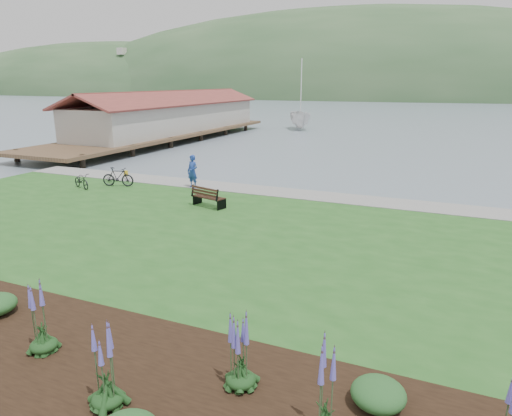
{
  "coord_description": "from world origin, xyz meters",
  "views": [
    {
      "loc": [
        9.34,
        -16.38,
        6.38
      ],
      "look_at": [
        2.1,
        0.39,
        1.3
      ],
      "focal_mm": 32.0,
      "sensor_mm": 36.0,
      "label": 1
    }
  ],
  "objects": [
    {
      "name": "garden_bed",
      "position": [
        3.0,
        -9.8,
        0.42
      ],
      "size": [
        24.0,
        4.4,
        0.04
      ],
      "primitive_type": "cube",
      "color": "black",
      "rests_on": "lawn"
    },
    {
      "name": "pier_pavilion",
      "position": [
        -20.0,
        27.52,
        2.64
      ],
      "size": [
        8.0,
        36.0,
        5.4
      ],
      "color": "#4C3826",
      "rests_on": "ground"
    },
    {
      "name": "sailboat",
      "position": [
        -10.2,
        44.22,
        0.0
      ],
      "size": [
        15.31,
        15.4,
        29.73
      ],
      "primitive_type": "imported",
      "rotation": [
        0.0,
        0.0,
        0.48
      ],
      "color": "silver",
      "rests_on": "ground"
    },
    {
      "name": "far_hillside",
      "position": [
        20.0,
        170.0,
        0.0
      ],
      "size": [
        580.0,
        80.0,
        38.0
      ],
      "primitive_type": null,
      "color": "#325630",
      "rests_on": "ground"
    },
    {
      "name": "echium_1",
      "position": [
        5.92,
        -9.24,
        1.2
      ],
      "size": [
        0.62,
        0.62,
        1.8
      ],
      "color": "#133514",
      "rests_on": "garden_bed"
    },
    {
      "name": "park_bench",
      "position": [
        -1.45,
        2.59,
        0.93
      ],
      "size": [
        1.85,
        1.14,
        1.07
      ],
      "rotation": [
        0.0,
        0.0,
        -0.27
      ],
      "color": "black",
      "rests_on": "lawn"
    },
    {
      "name": "echium_2",
      "position": [
        7.84,
        -9.95,
        1.19
      ],
      "size": [
        0.62,
        0.62,
        2.01
      ],
      "color": "#133514",
      "rests_on": "garden_bed"
    },
    {
      "name": "bicycle_a",
      "position": [
        -10.16,
        3.3,
        0.84
      ],
      "size": [
        1.19,
        1.78,
        0.88
      ],
      "primitive_type": "imported",
      "rotation": [
        0.0,
        0.0,
        1.18
      ],
      "color": "black",
      "rests_on": "lawn"
    },
    {
      "name": "shoreline_path",
      "position": [
        0.0,
        6.9,
        0.42
      ],
      "size": [
        34.0,
        2.2,
        0.03
      ],
      "primitive_type": "cube",
      "color": "gray",
      "rests_on": "lawn"
    },
    {
      "name": "person",
      "position": [
        -4.3,
        5.95,
        1.53
      ],
      "size": [
        0.91,
        0.71,
        2.26
      ],
      "primitive_type": "imported",
      "rotation": [
        0.0,
        0.0,
        -0.19
      ],
      "color": "#213E9A",
      "rests_on": "lawn"
    },
    {
      "name": "echium_0",
      "position": [
        3.86,
        -10.76,
        1.21
      ],
      "size": [
        0.62,
        0.62,
        1.93
      ],
      "color": "#133514",
      "rests_on": "garden_bed"
    },
    {
      "name": "pannier",
      "position": [
        -10.13,
        7.2,
        0.57
      ],
      "size": [
        0.31,
        0.37,
        0.34
      ],
      "primitive_type": "cube",
      "rotation": [
        0.0,
        0.0,
        0.4
      ],
      "color": "gold",
      "rests_on": "lawn"
    },
    {
      "name": "ground",
      "position": [
        0.0,
        0.0,
        0.0
      ],
      "size": [
        600.0,
        600.0,
        0.0
      ],
      "primitive_type": "plane",
      "color": "slate",
      "rests_on": "ground"
    },
    {
      "name": "bicycle_b",
      "position": [
        -8.55,
        4.55,
        0.97
      ],
      "size": [
        1.06,
        1.95,
        1.13
      ],
      "primitive_type": "imported",
      "rotation": [
        0.0,
        0.0,
        1.86
      ],
      "color": "black",
      "rests_on": "lawn"
    },
    {
      "name": "echium_4",
      "position": [
        1.27,
        -9.89,
        1.26
      ],
      "size": [
        0.62,
        0.62,
        2.04
      ],
      "color": "#133514",
      "rests_on": "garden_bed"
    },
    {
      "name": "lawn",
      "position": [
        0.0,
        -2.0,
        0.2
      ],
      "size": [
        34.0,
        20.0,
        0.4
      ],
      "primitive_type": "cube",
      "color": "#23561E",
      "rests_on": "ground"
    },
    {
      "name": "shrub_2",
      "position": [
        8.56,
        -8.73,
        0.7
      ],
      "size": [
        1.04,
        1.04,
        0.52
      ],
      "primitive_type": "ellipsoid",
      "color": "#1E4C21",
      "rests_on": "garden_bed"
    }
  ]
}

